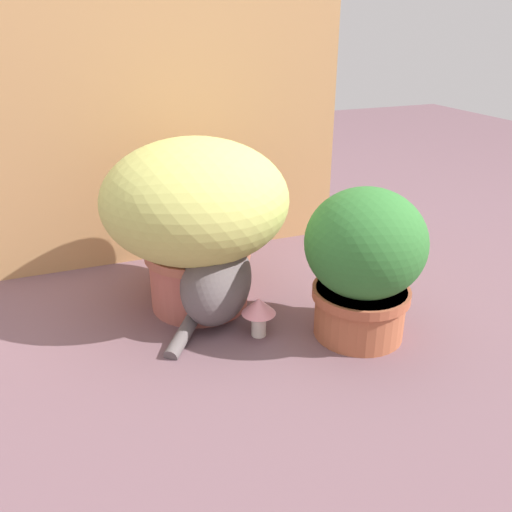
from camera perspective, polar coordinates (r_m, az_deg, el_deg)
name	(u,v)px	position (r m, az deg, el deg)	size (l,w,h in m)	color
ground_plane	(231,332)	(1.37, -2.65, -8.07)	(6.00, 6.00, 0.00)	#6B4C55
cardboard_backdrop	(161,121)	(1.70, -10.06, 13.98)	(1.18, 0.03, 0.88)	tan
grass_planter	(196,212)	(1.39, -6.42, 4.67)	(0.48, 0.48, 0.46)	#B15C4F
leafy_planter	(364,261)	(1.30, 11.40, -0.48)	(0.29, 0.29, 0.38)	#AB5A3A
cat	(219,275)	(1.39, -4.01, -1.98)	(0.32, 0.32, 0.32)	#5F5556
mushroom_ornament_red	(214,273)	(1.40, -4.48, -1.77)	(0.12, 0.12, 0.16)	beige
mushroom_ornament_pink	(259,310)	(1.32, 0.29, -5.75)	(0.09, 0.09, 0.10)	silver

